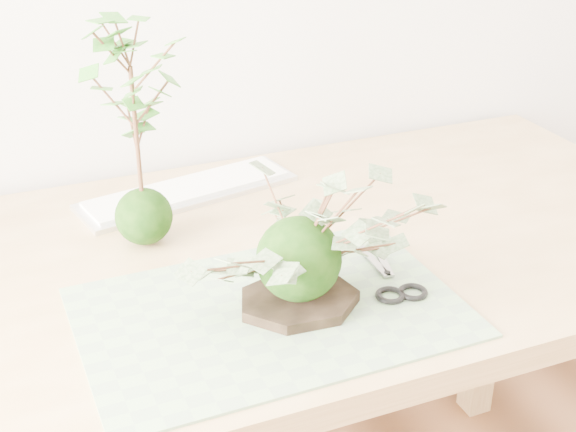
# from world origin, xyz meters

# --- Properties ---
(desk) EXTENTS (1.60, 0.70, 0.74)m
(desk) POSITION_xyz_m (-0.08, 1.23, 0.65)
(desk) COLOR tan
(desk) RESTS_ON ground_plane
(cutting_mat) EXTENTS (0.50, 0.33, 0.00)m
(cutting_mat) POSITION_xyz_m (-0.05, 1.07, 0.74)
(cutting_mat) COLOR slate
(cutting_mat) RESTS_ON desk
(stone_dish) EXTENTS (0.18, 0.18, 0.01)m
(stone_dish) POSITION_xyz_m (-0.01, 1.07, 0.75)
(stone_dish) COLOR black
(stone_dish) RESTS_ON cutting_mat
(ivy_kokedama) EXTENTS (0.32, 0.32, 0.22)m
(ivy_kokedama) POSITION_xyz_m (-0.01, 1.07, 0.87)
(ivy_kokedama) COLOR black
(ivy_kokedama) RESTS_ON stone_dish
(maple_kokedama) EXTENTS (0.20, 0.20, 0.36)m
(maple_kokedama) POSITION_xyz_m (-0.16, 1.32, 0.99)
(maple_kokedama) COLOR black
(maple_kokedama) RESTS_ON desk
(keyboard) EXTENTS (0.39, 0.18, 0.01)m
(keyboard) POSITION_xyz_m (-0.05, 1.46, 0.75)
(keyboard) COLOR silver
(keyboard) RESTS_ON desk
(scissors) EXTENTS (0.08, 0.17, 0.01)m
(scissors) POSITION_xyz_m (0.13, 1.06, 0.75)
(scissors) COLOR gray
(scissors) RESTS_ON cutting_mat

